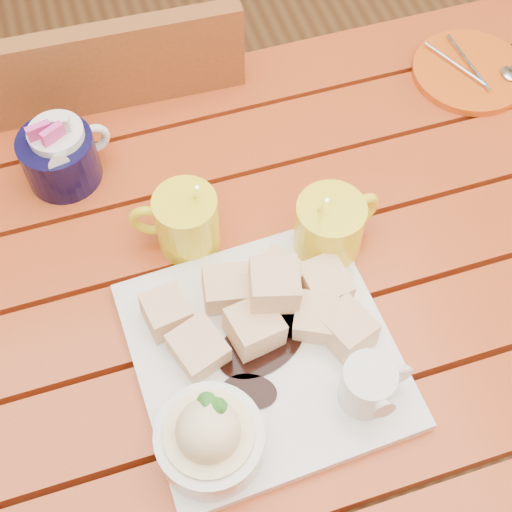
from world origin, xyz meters
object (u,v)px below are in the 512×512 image
object	(u,v)px
chair_far	(121,159)
coffee_mug_right	(330,228)
dessert_plate	(256,367)
coffee_mug_left	(185,221)
orange_saucer	(471,71)
table	(229,331)

from	to	relation	value
chair_far	coffee_mug_right	bearing A→B (deg)	118.83
dessert_plate	chair_far	bearing A→B (deg)	97.74
coffee_mug_right	coffee_mug_left	bearing A→B (deg)	141.84
dessert_plate	orange_saucer	world-z (taller)	dessert_plate
coffee_mug_left	orange_saucer	world-z (taller)	coffee_mug_left
coffee_mug_left	chair_far	xyz separation A→B (m)	(-0.05, 0.38, -0.30)
dessert_plate	coffee_mug_right	size ratio (longest dim) A/B	2.17
orange_saucer	dessert_plate	bearing A→B (deg)	-141.18
orange_saucer	chair_far	bearing A→B (deg)	158.06
dessert_plate	orange_saucer	size ratio (longest dim) A/B	1.77
coffee_mug_right	chair_far	size ratio (longest dim) A/B	0.16
coffee_mug_right	orange_saucer	xyz separation A→B (m)	(0.31, 0.23, -0.04)
table	chair_far	size ratio (longest dim) A/B	1.35
coffee_mug_left	chair_far	world-z (taller)	chair_far
table	coffee_mug_right	xyz separation A→B (m)	(0.14, 0.02, 0.16)
chair_far	coffee_mug_left	bearing A→B (deg)	100.22
dessert_plate	coffee_mug_right	xyz separation A→B (m)	(0.14, 0.14, 0.02)
coffee_mug_right	chair_far	distance (m)	0.58
coffee_mug_left	chair_far	distance (m)	0.48
orange_saucer	coffee_mug_right	bearing A→B (deg)	-144.30
dessert_plate	chair_far	xyz separation A→B (m)	(-0.08, 0.58, -0.29)
table	dessert_plate	bearing A→B (deg)	-88.62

